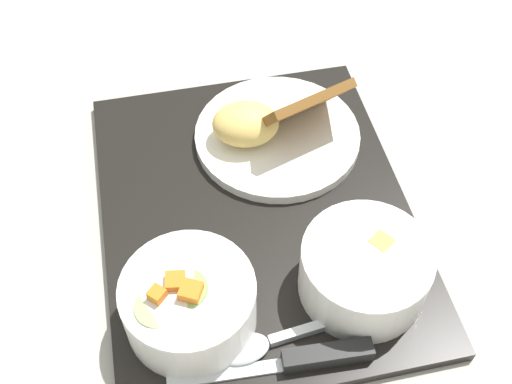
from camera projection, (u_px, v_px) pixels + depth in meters
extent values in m
plane|color=#ADA89E|center=(256.00, 216.00, 0.70)|extent=(4.00, 4.00, 0.00)
cube|color=black|center=(256.00, 213.00, 0.69)|extent=(0.43, 0.36, 0.01)
cylinder|color=white|center=(189.00, 303.00, 0.59)|extent=(0.12, 0.12, 0.06)
torus|color=white|center=(187.00, 289.00, 0.57)|extent=(0.12, 0.12, 0.01)
cylinder|color=#8EBC6B|center=(186.00, 292.00, 0.57)|extent=(0.05, 0.05, 0.02)
cylinder|color=#8EBC6B|center=(160.00, 309.00, 0.56)|extent=(0.05, 0.05, 0.01)
cylinder|color=#8EBC6B|center=(158.00, 308.00, 0.55)|extent=(0.05, 0.05, 0.01)
cylinder|color=#8EBC6B|center=(215.00, 297.00, 0.56)|extent=(0.04, 0.04, 0.01)
cylinder|color=#8EBC6B|center=(185.00, 290.00, 0.56)|extent=(0.06, 0.06, 0.01)
cube|color=orange|center=(175.00, 283.00, 0.57)|extent=(0.02, 0.02, 0.01)
cube|color=orange|center=(157.00, 296.00, 0.55)|extent=(0.02, 0.02, 0.02)
cube|color=orange|center=(191.00, 293.00, 0.56)|extent=(0.03, 0.03, 0.02)
cube|color=orange|center=(184.00, 305.00, 0.56)|extent=(0.02, 0.02, 0.01)
cylinder|color=white|center=(364.00, 270.00, 0.61)|extent=(0.12, 0.12, 0.06)
torus|color=white|center=(368.00, 255.00, 0.59)|extent=(0.12, 0.12, 0.01)
cylinder|color=olive|center=(365.00, 265.00, 0.60)|extent=(0.11, 0.11, 0.04)
cube|color=tan|center=(381.00, 245.00, 0.60)|extent=(0.03, 0.03, 0.01)
cylinder|color=white|center=(277.00, 136.00, 0.75)|extent=(0.19, 0.19, 0.01)
ellipsoid|color=#EFC666|center=(246.00, 124.00, 0.72)|extent=(0.08, 0.09, 0.04)
cube|color=brown|center=(298.00, 108.00, 0.73)|extent=(0.10, 0.12, 0.09)
cube|color=silver|center=(225.00, 374.00, 0.57)|extent=(0.03, 0.10, 0.00)
cube|color=black|center=(328.00, 355.00, 0.58)|extent=(0.03, 0.08, 0.02)
ellipsoid|color=silver|center=(244.00, 349.00, 0.58)|extent=(0.03, 0.05, 0.01)
cube|color=silver|center=(319.00, 326.00, 0.60)|extent=(0.01, 0.10, 0.01)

